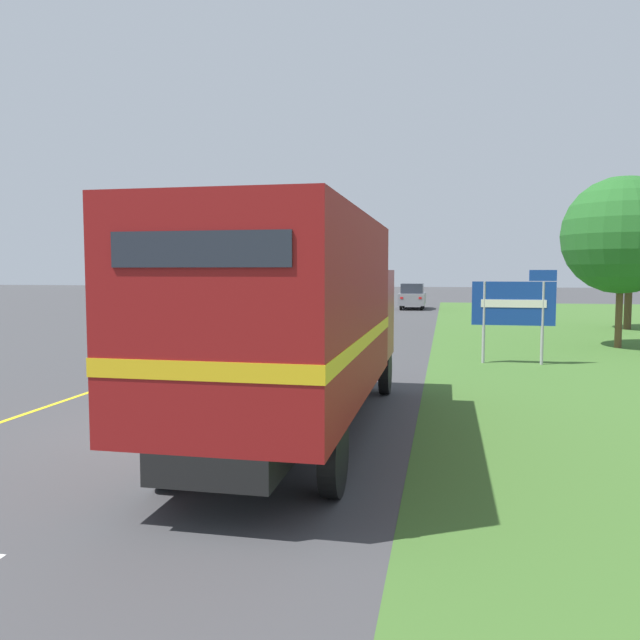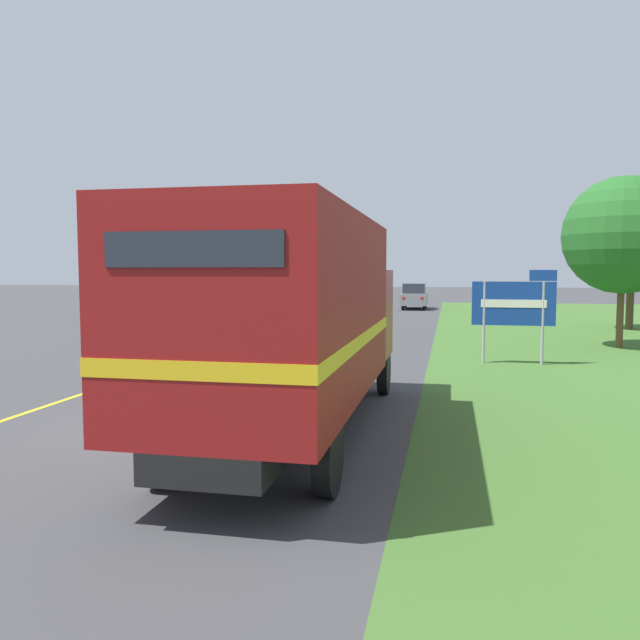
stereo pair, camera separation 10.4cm
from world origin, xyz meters
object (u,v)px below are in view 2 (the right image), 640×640
object	(u,v)px
lead_car_white	(314,309)
roadside_tree_mid	(632,239)
horse_trailer_truck	(293,317)
lead_car_grey_ahead	(414,296)
roadside_tree_near	(623,235)
highway_sign	(515,305)

from	to	relation	value
lead_car_white	roadside_tree_mid	size ratio (longest dim) A/B	0.69
horse_trailer_truck	lead_car_grey_ahead	world-z (taller)	horse_trailer_truck
lead_car_grey_ahead	roadside_tree_near	distance (m)	23.51
lead_car_grey_ahead	roadside_tree_mid	size ratio (longest dim) A/B	0.68
horse_trailer_truck	roadside_tree_mid	size ratio (longest dim) A/B	1.35
horse_trailer_truck	roadside_tree_near	size ratio (longest dim) A/B	1.43
horse_trailer_truck	lead_car_grey_ahead	xyz separation A→B (m)	(-0.01, 35.71, -1.05)
lead_car_grey_ahead	highway_sign	size ratio (longest dim) A/B	1.58
lead_car_white	roadside_tree_near	distance (m)	13.19
lead_car_white	roadside_tree_mid	bearing A→B (deg)	12.99
lead_car_white	lead_car_grey_ahead	distance (m)	17.76
highway_sign	lead_car_white	bearing A→B (deg)	131.32
lead_car_grey_ahead	roadside_tree_mid	xyz separation A→B (m)	(10.77, -14.06, 3.27)
lead_car_white	lead_car_grey_ahead	world-z (taller)	lead_car_white
horse_trailer_truck	roadside_tree_near	bearing A→B (deg)	58.90
roadside_tree_near	roadside_tree_mid	distance (m)	8.02
lead_car_grey_ahead	roadside_tree_near	world-z (taller)	roadside_tree_near
highway_sign	roadside_tree_mid	size ratio (longest dim) A/B	0.43
roadside_tree_near	roadside_tree_mid	world-z (taller)	roadside_tree_mid
horse_trailer_truck	lead_car_grey_ahead	distance (m)	35.73
roadside_tree_near	lead_car_grey_ahead	bearing A→B (deg)	111.24
lead_car_white	horse_trailer_truck	bearing A→B (deg)	-78.72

